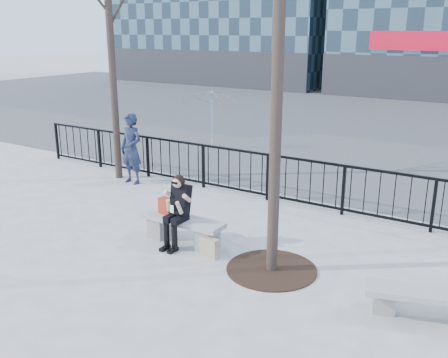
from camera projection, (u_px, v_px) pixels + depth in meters
The scene contains 11 objects.
ground at pixel (183, 243), 9.29m from camera, with size 120.00×120.00×0.00m, color #999994.
street_surface at pixel (392, 121), 21.43m from camera, with size 60.00×23.00×0.01m, color #474747.
railing at pixel (260, 176), 11.56m from camera, with size 14.00×0.06×1.10m.
tree_grate at pixel (272, 269), 8.24m from camera, with size 1.50×1.50×0.02m, color black.
bench_main at pixel (183, 228), 9.21m from camera, with size 1.65×0.46×0.49m.
bench_second at pixel (423, 302), 6.73m from camera, with size 1.54×0.43×0.46m.
seated_woman at pixel (177, 211), 8.97m from camera, with size 0.50×0.64×1.34m.
handbag at pixel (167, 207), 9.31m from camera, with size 0.36×0.17×0.30m, color #A52914.
shopping_bag at pixel (210, 247), 8.68m from camera, with size 0.36×0.13×0.35m, color beige.
standing_man at pixel (131, 149), 12.65m from camera, with size 0.66×0.43×1.80m, color black.
vendor_umbrella at pixel (211, 119), 16.27m from camera, with size 2.15×2.20×1.97m, color yellow.
Camera 1 is at (5.22, -6.82, 3.82)m, focal length 40.00 mm.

